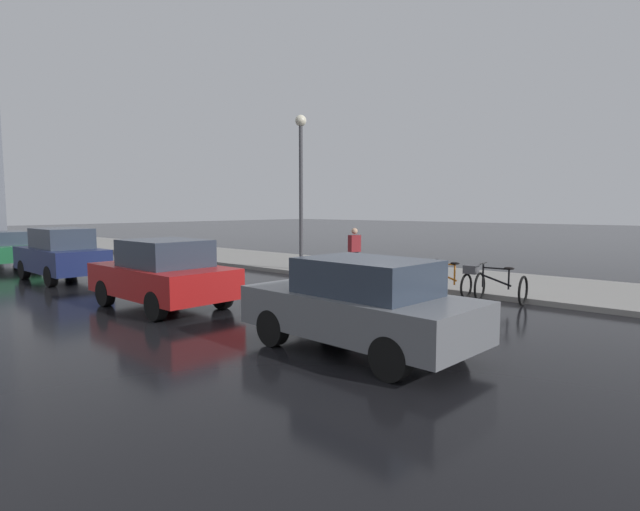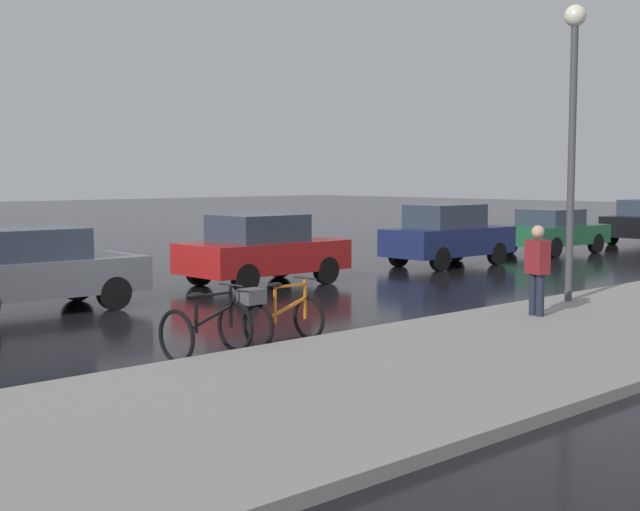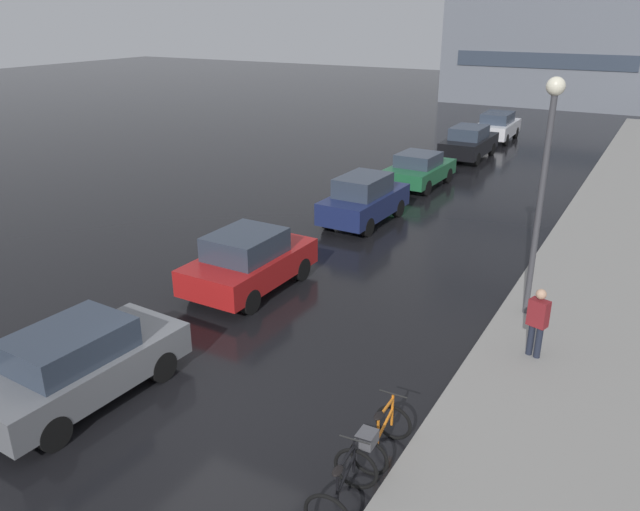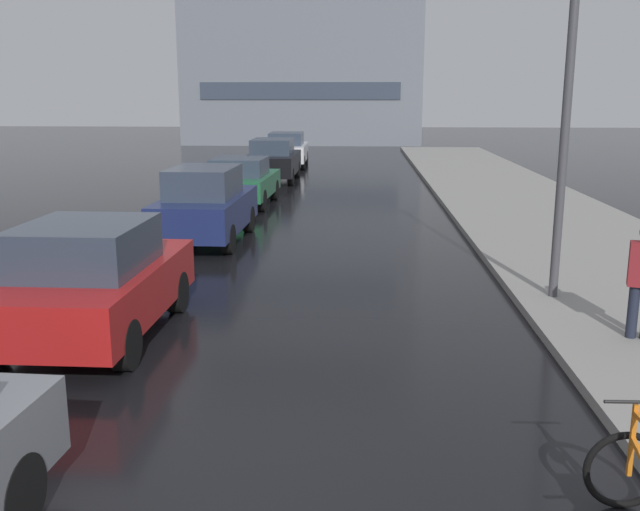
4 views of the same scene
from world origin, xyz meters
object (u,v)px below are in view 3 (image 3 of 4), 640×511
object	(u,v)px
car_black	(469,142)
streetlamp	(545,166)
car_white	(497,126)
car_navy	(364,199)
pedestrian	(537,321)
car_grey	(79,363)
car_red	(249,261)
car_green	(419,169)
bicycle_nearest	(342,489)
bicycle_second	(378,437)

from	to	relation	value
car_black	streetlamp	xyz separation A→B (m)	(6.51, -16.45, 2.97)
streetlamp	car_white	bearing A→B (deg)	106.60
car_navy	pedestrian	bearing A→B (deg)	-42.52
car_grey	car_red	world-z (taller)	car_red
car_red	car_green	xyz separation A→B (m)	(0.09, 12.18, -0.09)
streetlamp	car_red	bearing A→B (deg)	-163.98
car_red	car_white	distance (m)	23.84
car_green	pedestrian	size ratio (longest dim) A/B	2.30
car_red	pedestrian	world-z (taller)	pedestrian
car_green	pedestrian	xyz separation A→B (m)	(7.37, -12.23, 0.22)
bicycle_nearest	car_black	distance (m)	24.93
bicycle_second	car_red	distance (m)	7.49
car_green	car_grey	bearing A→B (deg)	-89.69
car_grey	car_white	bearing A→B (deg)	89.71
car_green	streetlamp	distance (m)	12.63
bicycle_second	car_black	xyz separation A→B (m)	(-5.56, 23.02, 0.34)
bicycle_second	car_red	size ratio (longest dim) A/B	0.35
car_grey	bicycle_second	bearing A→B (deg)	11.64
car_grey	car_green	distance (m)	17.97
car_white	car_navy	bearing A→B (deg)	-90.43
bicycle_nearest	car_black	xyz separation A→B (m)	(-5.56, 24.30, 0.42)
car_navy	car_black	world-z (taller)	car_navy
bicycle_second	car_grey	xyz separation A→B (m)	(-5.72, -1.18, 0.31)
bicycle_second	car_black	bearing A→B (deg)	103.58
car_white	pedestrian	distance (m)	24.92
car_green	pedestrian	distance (m)	14.27
streetlamp	car_grey	bearing A→B (deg)	-130.71
car_green	bicycle_nearest	bearing A→B (deg)	-72.16
streetlamp	bicycle_nearest	bearing A→B (deg)	-96.90
bicycle_second	car_green	bearing A→B (deg)	109.10
car_white	car_green	bearing A→B (deg)	-91.21
bicycle_second	bicycle_nearest	bearing A→B (deg)	-89.86
bicycle_nearest	car_red	size ratio (longest dim) A/B	0.31
pedestrian	car_black	bearing A→B (deg)	111.08
car_grey	pedestrian	bearing A→B (deg)	38.29
bicycle_nearest	streetlamp	xyz separation A→B (m)	(0.95, 7.85, 3.39)
car_navy	car_white	distance (m)	17.23
car_grey	car_green	xyz separation A→B (m)	(-0.10, 17.96, -0.06)
car_navy	car_green	bearing A→B (deg)	91.20
pedestrian	streetlamp	size ratio (longest dim) A/B	0.30
pedestrian	bicycle_second	bearing A→B (deg)	-108.80
bicycle_second	streetlamp	size ratio (longest dim) A/B	0.24
car_green	car_black	bearing A→B (deg)	87.69
car_green	pedestrian	world-z (taller)	pedestrian
car_red	car_white	xyz separation A→B (m)	(0.34, 23.84, 0.00)
bicycle_nearest	car_red	xyz separation A→B (m)	(-5.91, 5.88, 0.41)
car_black	pedestrian	size ratio (longest dim) A/B	2.57
car_grey	streetlamp	size ratio (longest dim) A/B	0.73
bicycle_nearest	bicycle_second	size ratio (longest dim) A/B	0.88
bicycle_nearest	bicycle_second	bearing A→B (deg)	90.14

